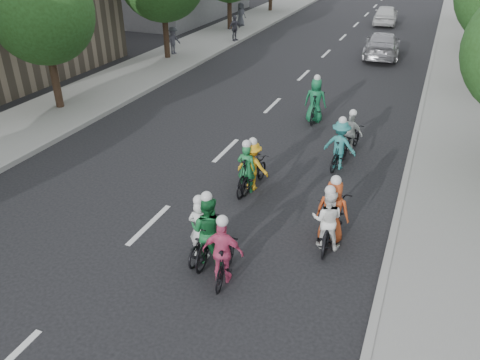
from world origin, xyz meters
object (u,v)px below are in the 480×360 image
Objects in this scene: cyclist_1 at (209,234)px; spectator_0 at (173,40)px; cyclist_5 at (247,172)px; cyclist_8 at (350,137)px; cyclist_2 at (253,170)px; spectator_1 at (235,28)px; cyclist_6 at (327,224)px; cyclist_4 at (332,217)px; follow_car_trail at (386,15)px; cyclist_7 at (340,148)px; cyclist_0 at (202,236)px; cyclist_9 at (315,104)px; cyclist_3 at (224,256)px; follow_car_lead at (382,45)px; spectator_2 at (241,14)px.

cyclist_1 is 19.54m from spectator_0.
cyclist_5 is 4.49m from cyclist_8.
cyclist_2 is 16.42m from spectator_0.
spectator_1 reaches higher than spectator_0.
cyclist_8 is at bearing -91.88° from cyclist_6.
cyclist_4 reaches higher than follow_car_trail.
spectator_0 is at bearing -34.14° from cyclist_7.
cyclist_0 is 22.59m from spectator_1.
cyclist_5 is 1.02× the size of cyclist_6.
cyclist_7 is at bearing 111.58° from cyclist_9.
spectator_0 is at bearing -66.55° from cyclist_3.
cyclist_4 reaches higher than spectator_1.
follow_car_trail is 2.74× the size of spectator_0.
spectator_1 reaches higher than follow_car_trail.
cyclist_8 is at bearing -122.35° from spectator_1.
cyclist_3 is 10.16m from cyclist_9.
cyclist_9 reaches higher than cyclist_4.
follow_car_lead is at bearing -91.29° from cyclist_2.
cyclist_2 is 0.98× the size of cyclist_7.
cyclist_5 is (-0.11, -0.19, 0.01)m from cyclist_2.
cyclist_2 is 1.12× the size of spectator_0.
cyclist_6 is 19.60m from follow_car_lead.
cyclist_7 is at bearing 88.19° from follow_car_lead.
cyclist_5 is 1.11× the size of cyclist_8.
cyclist_3 is 1.10× the size of spectator_0.
cyclist_5 is 3.34m from cyclist_7.
cyclist_2 is 1.02× the size of cyclist_3.
spectator_0 is (-12.28, 9.28, 0.39)m from cyclist_8.
cyclist_7 is 18.34m from spectator_1.
cyclist_7 is 1.10× the size of spectator_1.
follow_car_lead is 3.02× the size of spectator_1.
cyclist_6 is 1.09× the size of cyclist_8.
cyclist_7 is (-0.61, 4.28, 0.09)m from cyclist_6.
cyclist_6 is 27.39m from spectator_2.
spectator_1 reaches higher than cyclist_0.
cyclist_4 is (2.76, -1.64, 0.03)m from cyclist_2.
cyclist_6 reaches higher than follow_car_lead.
cyclist_6 is 30.14m from follow_car_trail.
follow_car_lead is (1.35, 17.60, 0.10)m from cyclist_2.
cyclist_0 is at bearing -44.90° from cyclist_3.
follow_car_trail is (-1.14, 10.48, 0.02)m from follow_car_lead.
follow_car_trail is at bearing -88.36° from follow_car_lead.
cyclist_7 is at bearing -110.64° from cyclist_1.
cyclist_1 is 0.44× the size of follow_car_trail.
cyclist_4 reaches higher than follow_car_lead.
follow_car_trail reaches higher than follow_car_lead.
spectator_2 is (-11.80, 20.13, 0.29)m from cyclist_7.
cyclist_4 is at bearing -130.37° from spectator_2.
cyclist_3 is 0.40× the size of follow_car_trail.
cyclist_6 is (-0.06, -0.32, -0.03)m from cyclist_4.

